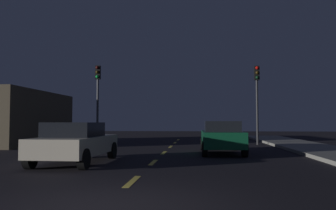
{
  "coord_description": "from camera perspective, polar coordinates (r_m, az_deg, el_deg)",
  "views": [
    {
      "loc": [
        1.58,
        -5.47,
        1.43
      ],
      "look_at": [
        -0.18,
        14.36,
        2.43
      ],
      "focal_mm": 36.17,
      "sensor_mm": 36.0,
      "label": 1
    }
  ],
  "objects": [
    {
      "name": "ground_plane",
      "position": [
        12.65,
        -2.16,
        -9.34
      ],
      "size": [
        80.0,
        80.0,
        0.0
      ],
      "primitive_type": "plane",
      "color": "black"
    },
    {
      "name": "lane_stripe_second",
      "position": [
        8.35,
        -6.05,
        -12.66
      ],
      "size": [
        0.16,
        1.6,
        0.01
      ],
      "primitive_type": "cube",
      "color": "#EACC4C",
      "rests_on": "ground_plane"
    },
    {
      "name": "lane_stripe_third",
      "position": [
        12.06,
        -2.52,
        -9.64
      ],
      "size": [
        0.16,
        1.6,
        0.01
      ],
      "primitive_type": "cube",
      "color": "#EACC4C",
      "rests_on": "ground_plane"
    },
    {
      "name": "lane_stripe_fourth",
      "position": [
        15.82,
        -0.69,
        -8.03
      ],
      "size": [
        0.16,
        1.6,
        0.01
      ],
      "primitive_type": "cube",
      "color": "#EACC4C",
      "rests_on": "ground_plane"
    },
    {
      "name": "lane_stripe_fifth",
      "position": [
        19.59,
        0.43,
        -7.04
      ],
      "size": [
        0.16,
        1.6,
        0.01
      ],
      "primitive_type": "cube",
      "color": "#EACC4C",
      "rests_on": "ground_plane"
    },
    {
      "name": "lane_stripe_sixth",
      "position": [
        23.37,
        1.18,
        -6.36
      ],
      "size": [
        0.16,
        1.6,
        0.01
      ],
      "primitive_type": "cube",
      "color": "#EACC4C",
      "rests_on": "ground_plane"
    },
    {
      "name": "lane_stripe_seventh",
      "position": [
        27.16,
        1.73,
        -5.87
      ],
      "size": [
        0.16,
        1.6,
        0.01
      ],
      "primitive_type": "cube",
      "color": "#EACC4C",
      "rests_on": "ground_plane"
    },
    {
      "name": "traffic_signal_left",
      "position": [
        22.61,
        -11.76,
        2.66
      ],
      "size": [
        0.32,
        0.38,
        5.13
      ],
      "color": "#4C4C51",
      "rests_on": "ground_plane"
    },
    {
      "name": "traffic_signal_right",
      "position": [
        21.95,
        14.76,
        2.57
      ],
      "size": [
        0.32,
        0.38,
        4.96
      ],
      "color": "#2D2D30",
      "rests_on": "ground_plane"
    },
    {
      "name": "car_stopped_ahead",
      "position": [
        15.67,
        9.0,
        -5.28
      ],
      "size": [
        1.88,
        4.34,
        1.46
      ],
      "color": "#0F4C2D",
      "rests_on": "ground_plane"
    },
    {
      "name": "car_adjacent_lane",
      "position": [
        12.14,
        -15.27,
        -6.06
      ],
      "size": [
        1.97,
        4.26,
        1.41
      ],
      "color": "beige",
      "rests_on": "ground_plane"
    },
    {
      "name": "storefront_left",
      "position": [
        24.1,
        -25.33,
        -1.99
      ],
      "size": [
        5.21,
        8.64,
        3.36
      ],
      "primitive_type": "cube",
      "color": "brown",
      "rests_on": "ground_plane"
    }
  ]
}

